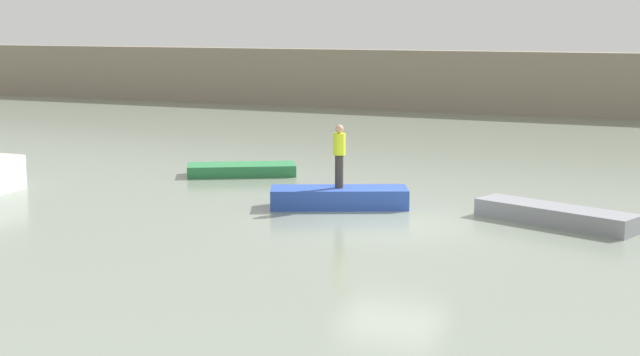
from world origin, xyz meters
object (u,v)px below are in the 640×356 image
object	(u,v)px
rowboat_green	(242,170)
rowboat_grey	(555,215)
rowboat_blue	(339,198)
person_hiviz_shirt	(339,153)

from	to	relation	value
rowboat_green	rowboat_grey	xyz separation A→B (m)	(10.39, -3.19, 0.04)
rowboat_green	rowboat_blue	world-z (taller)	rowboat_blue
rowboat_green	person_hiviz_shirt	world-z (taller)	person_hiviz_shirt
rowboat_green	rowboat_blue	distance (m)	5.99
rowboat_grey	person_hiviz_shirt	xyz separation A→B (m)	(-5.52, -0.30, 1.22)
rowboat_green	person_hiviz_shirt	size ratio (longest dim) A/B	2.04
person_hiviz_shirt	rowboat_grey	bearing A→B (deg)	3.07
rowboat_green	rowboat_blue	xyz separation A→B (m)	(4.87, -3.49, 0.08)
rowboat_green	rowboat_grey	size ratio (longest dim) A/B	0.85
rowboat_blue	person_hiviz_shirt	size ratio (longest dim) A/B	2.15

